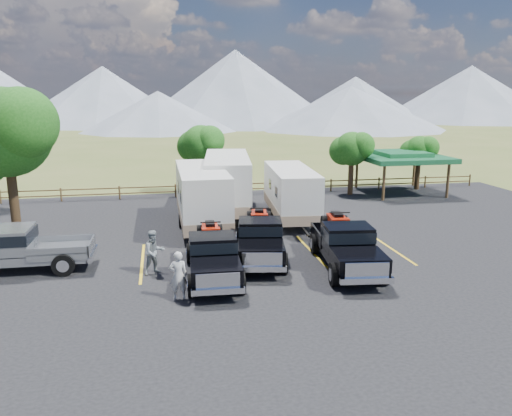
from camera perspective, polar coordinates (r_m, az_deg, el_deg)
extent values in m
plane|color=#495825|center=(20.12, 4.31, -8.94)|extent=(320.00, 320.00, 0.00)
cube|color=black|center=(22.84, 2.34, -6.15)|extent=(44.00, 34.00, 0.04)
cube|color=gold|center=(23.25, -12.88, -6.07)|extent=(0.12, 5.50, 0.01)
cube|color=gold|center=(23.42, -3.01, -5.61)|extent=(0.12, 5.50, 0.01)
cube|color=gold|center=(24.25, 6.43, -5.01)|extent=(0.12, 5.50, 0.01)
cube|color=gold|center=(25.69, 15.00, -4.35)|extent=(0.12, 5.50, 0.01)
cylinder|color=#321F13|center=(28.51, -25.96, 1.02)|extent=(0.48, 0.48, 4.48)
sphere|color=#194E13|center=(28.09, -26.64, 7.74)|extent=(4.48, 4.48, 4.48)
sphere|color=#194E13|center=(27.04, -25.21, 8.75)|extent=(3.52, 3.52, 3.52)
cylinder|color=#321F13|center=(38.18, 10.77, 3.54)|extent=(0.39, 0.39, 2.80)
sphere|color=#194E13|center=(37.90, 10.91, 6.68)|extent=(2.52, 2.52, 2.52)
sphere|color=#194E13|center=(37.66, 11.95, 7.01)|extent=(1.98, 1.98, 1.98)
sphere|color=#194E13|center=(38.11, 9.97, 6.47)|extent=(2.16, 2.16, 2.16)
cylinder|color=#321F13|center=(41.64, 17.98, 3.71)|extent=(0.38, 0.38, 2.52)
sphere|color=#194E13|center=(41.40, 18.16, 6.29)|extent=(2.24, 2.24, 2.24)
sphere|color=#194E13|center=(41.27, 19.04, 6.55)|extent=(1.76, 1.76, 1.76)
sphere|color=#194E13|center=(41.51, 17.36, 6.14)|extent=(1.92, 1.92, 1.92)
cylinder|color=#321F13|center=(37.59, -6.21, 3.77)|extent=(0.41, 0.41, 3.08)
sphere|color=#194E13|center=(37.30, -6.30, 7.27)|extent=(2.80, 2.80, 2.80)
sphere|color=#194E13|center=(36.83, -5.30, 7.69)|extent=(2.20, 2.20, 2.20)
sphere|color=#194E13|center=(37.71, -7.20, 7.01)|extent=(2.40, 2.40, 2.40)
cylinder|color=brown|center=(38.76, -27.19, 1.12)|extent=(0.12, 0.12, 1.00)
cylinder|color=brown|center=(37.82, -21.38, 1.40)|extent=(0.12, 0.12, 1.00)
cylinder|color=brown|center=(37.29, -15.33, 1.68)|extent=(0.12, 0.12, 1.00)
cylinder|color=brown|center=(37.18, -9.18, 1.95)|extent=(0.12, 0.12, 1.00)
cylinder|color=brown|center=(37.50, -3.06, 2.19)|extent=(0.12, 0.12, 1.00)
cylinder|color=brown|center=(38.23, 2.89, 2.40)|extent=(0.12, 0.12, 1.00)
cylinder|color=brown|center=(39.37, 8.56, 2.58)|extent=(0.12, 0.12, 1.00)
cylinder|color=brown|center=(40.86, 13.87, 2.72)|extent=(0.12, 0.12, 1.00)
cylinder|color=brown|center=(42.68, 18.77, 2.83)|extent=(0.12, 0.12, 1.00)
cylinder|color=brown|center=(44.78, 23.23, 2.92)|extent=(0.12, 0.12, 1.00)
cube|color=brown|center=(37.82, -0.05, 2.22)|extent=(36.00, 0.06, 0.08)
cube|color=brown|center=(37.75, -0.05, 2.82)|extent=(36.00, 0.06, 0.08)
cylinder|color=brown|center=(36.53, 14.39, 2.79)|extent=(0.20, 0.20, 2.60)
cylinder|color=brown|center=(41.04, 11.44, 4.02)|extent=(0.20, 0.20, 2.60)
cylinder|color=brown|center=(38.91, 21.08, 2.93)|extent=(0.20, 0.20, 2.60)
cylinder|color=brown|center=(43.18, 17.62, 4.10)|extent=(0.20, 0.20, 2.60)
cube|color=#1B5F37|center=(39.64, 16.27, 5.57)|extent=(6.20, 6.20, 0.35)
cube|color=#1B5F37|center=(39.60, 16.29, 6.00)|extent=(3.50, 3.50, 0.35)
cone|color=slate|center=(130.65, -17.00, 12.19)|extent=(44.00, 44.00, 14.00)
cone|color=slate|center=(127.43, -2.39, 13.62)|extent=(52.00, 52.00, 18.00)
cone|color=slate|center=(142.25, 11.24, 12.11)|extent=(40.00, 40.00, 12.00)
cone|color=slate|center=(153.64, 23.22, 11.94)|extent=(50.00, 50.00, 15.00)
cone|color=slate|center=(105.06, -11.09, 10.81)|extent=(32.00, 32.00, 8.00)
cone|color=slate|center=(109.60, 10.72, 11.17)|extent=(40.00, 40.00, 9.00)
cube|color=black|center=(20.83, -4.93, -6.24)|extent=(2.06, 5.70, 0.36)
cube|color=black|center=(18.92, -4.59, -7.06)|extent=(1.97, 1.86, 0.49)
cube|color=black|center=(20.49, -4.95, -4.47)|extent=(1.92, 1.62, 0.99)
cube|color=black|center=(20.45, -4.95, -4.07)|extent=(1.96, 1.68, 0.44)
cube|color=black|center=(22.43, -5.22, -4.10)|extent=(2.00, 2.45, 0.54)
cube|color=silver|center=(18.00, -4.37, -8.30)|extent=(1.58, 0.15, 0.54)
cube|color=silver|center=(18.08, -4.33, -9.48)|extent=(1.94, 0.26, 0.22)
cube|color=silver|center=(23.66, -5.37, -4.03)|extent=(1.94, 0.24, 0.22)
cylinder|color=black|center=(19.03, -7.37, -8.77)|extent=(0.34, 0.90, 0.89)
cylinder|color=black|center=(19.14, -1.74, -8.53)|extent=(0.34, 0.90, 0.89)
cylinder|color=black|center=(22.71, -7.57, -5.13)|extent=(0.34, 0.90, 0.89)
cylinder|color=black|center=(22.80, -2.89, -4.96)|extent=(0.34, 0.90, 0.89)
cube|color=#991908|center=(22.25, -5.26, -2.46)|extent=(0.75, 1.31, 0.35)
cube|color=black|center=(22.18, -5.27, -1.84)|extent=(0.43, 0.76, 0.18)
cube|color=#991908|center=(21.70, -5.18, -2.58)|extent=(0.80, 0.38, 0.22)
cylinder|color=black|center=(21.70, -5.22, -1.64)|extent=(0.89, 0.10, 0.06)
cylinder|color=black|center=(21.76, -6.34, -3.38)|extent=(0.28, 0.56, 0.55)
cylinder|color=black|center=(21.81, -4.00, -3.29)|extent=(0.28, 0.56, 0.55)
cylinder|color=black|center=(22.81, -6.44, -2.62)|extent=(0.28, 0.56, 0.55)
cylinder|color=black|center=(22.85, -4.21, -2.54)|extent=(0.28, 0.56, 0.55)
cube|color=black|center=(23.01, 0.47, -4.27)|extent=(2.82, 6.01, 0.36)
cube|color=black|center=(21.05, 0.62, -4.86)|extent=(2.23, 2.13, 0.51)
cube|color=black|center=(22.69, 0.48, -2.60)|extent=(2.15, 1.88, 1.01)
cube|color=black|center=(22.65, 0.48, -2.23)|extent=(2.20, 1.95, 0.46)
cube|color=black|center=(24.69, 0.36, -2.40)|extent=(2.33, 2.73, 0.56)
cube|color=silver|center=(20.08, 0.70, -5.90)|extent=(1.61, 0.36, 0.56)
cube|color=silver|center=(20.15, 0.71, -6.99)|extent=(1.99, 0.52, 0.22)
cube|color=silver|center=(25.95, 0.29, -2.41)|extent=(1.99, 0.50, 0.22)
cylinder|color=black|center=(21.16, -1.98, -6.36)|extent=(0.45, 0.95, 0.91)
cylinder|color=black|center=(21.21, 3.21, -6.32)|extent=(0.45, 0.95, 0.91)
cylinder|color=black|center=(24.98, -1.85, -3.32)|extent=(0.45, 0.95, 0.91)
cylinder|color=black|center=(25.03, 2.53, -3.29)|extent=(0.45, 0.95, 0.91)
cube|color=#991908|center=(24.51, 0.36, -0.85)|extent=(0.92, 1.42, 0.35)
cube|color=black|center=(24.45, 0.36, -0.28)|extent=(0.53, 0.82, 0.18)
cube|color=#991908|center=(23.95, 0.39, -0.94)|extent=(0.86, 0.49, 0.22)
cylinder|color=black|center=(23.96, 0.39, -0.05)|extent=(0.91, 0.21, 0.06)
cylinder|color=black|center=(24.02, -0.70, -1.65)|extent=(0.36, 0.60, 0.57)
cylinder|color=black|center=(24.04, 1.48, -1.63)|extent=(0.36, 0.60, 0.57)
cylinder|color=black|center=(25.10, -0.72, -1.00)|extent=(0.36, 0.60, 0.57)
cylinder|color=black|center=(25.12, 1.37, -0.99)|extent=(0.36, 0.60, 0.57)
cube|color=black|center=(22.18, 10.26, -5.08)|extent=(2.62, 6.18, 0.38)
cube|color=black|center=(20.22, 11.72, -5.78)|extent=(2.23, 2.12, 0.53)
cube|color=black|center=(21.85, 10.43, -3.30)|extent=(2.15, 1.86, 1.05)
cube|color=black|center=(21.80, 10.44, -2.90)|extent=(2.20, 1.93, 0.47)
cube|color=black|center=(23.86, 9.18, -3.03)|extent=(2.30, 2.74, 0.58)
cube|color=silver|center=(19.26, 12.57, -6.94)|extent=(1.68, 0.28, 0.58)
cube|color=silver|center=(19.35, 12.57, -8.12)|extent=(2.07, 0.43, 0.23)
cube|color=silver|center=(25.13, 8.50, -3.02)|extent=(2.07, 0.41, 0.23)
cylinder|color=black|center=(20.11, 8.96, -7.52)|extent=(0.42, 0.98, 0.95)
cylinder|color=black|center=(20.64, 14.35, -7.24)|extent=(0.42, 0.98, 0.95)
cylinder|color=black|center=(23.96, 6.73, -4.07)|extent=(0.42, 0.98, 0.95)
cylinder|color=black|center=(24.41, 11.30, -3.92)|extent=(0.42, 0.98, 0.95)
cube|color=#991908|center=(23.67, 9.24, -1.38)|extent=(0.89, 1.44, 0.37)
cube|color=black|center=(23.61, 9.26, -0.76)|extent=(0.51, 0.83, 0.19)
cube|color=#991908|center=(23.10, 9.58, -1.48)|extent=(0.88, 0.46, 0.23)
cylinder|color=black|center=(23.11, 9.55, -0.53)|extent=(0.95, 0.17, 0.06)
cylinder|color=black|center=(23.08, 8.41, -2.26)|extent=(0.34, 0.62, 0.59)
cylinder|color=black|center=(23.30, 10.68, -2.20)|extent=(0.34, 0.62, 0.59)
cylinder|color=black|center=(24.17, 7.82, -1.55)|extent=(0.34, 0.62, 0.59)
cylinder|color=black|center=(24.38, 10.00, -1.50)|extent=(0.34, 0.62, 0.59)
cube|color=silver|center=(28.13, -6.21, 1.69)|extent=(2.55, 7.88, 2.83)
cube|color=gray|center=(28.37, -6.16, -0.49)|extent=(2.58, 7.92, 0.63)
cube|color=black|center=(26.07, -8.63, 1.36)|extent=(0.02, 0.94, 0.63)
cube|color=black|center=(26.30, -3.09, 1.59)|extent=(0.02, 0.94, 0.63)
cylinder|color=black|center=(28.73, -8.54, -1.47)|extent=(0.27, 0.74, 0.73)
cylinder|color=black|center=(28.91, -3.85, -1.26)|extent=(0.27, 0.74, 0.73)
cube|color=black|center=(23.77, -5.09, -4.04)|extent=(0.13, 1.89, 0.10)
cube|color=silver|center=(31.60, -3.31, 3.23)|extent=(3.70, 8.66, 3.02)
cube|color=gray|center=(31.82, -3.28, 1.14)|extent=(3.73, 8.70, 0.67)
cube|color=black|center=(29.50, -5.91, 3.08)|extent=(0.15, 1.00, 0.67)
cube|color=black|center=(29.52, -0.64, 3.16)|extent=(0.15, 1.00, 0.67)
cylinder|color=black|center=(32.28, -5.51, 0.26)|extent=(0.37, 0.81, 0.78)
cylinder|color=black|center=(32.30, -1.03, 0.33)|extent=(0.37, 0.81, 0.78)
cube|color=black|center=(26.84, -3.15, -1.94)|extent=(0.38, 2.02, 0.11)
cube|color=silver|center=(29.86, 4.00, 2.07)|extent=(2.88, 7.38, 2.60)
cube|color=gray|center=(30.07, 3.97, 0.18)|extent=(2.91, 7.42, 0.58)
cube|color=black|center=(27.88, 2.31, 1.85)|extent=(0.09, 0.86, 0.58)
cube|color=black|center=(28.31, 6.98, 1.94)|extent=(0.09, 0.86, 0.58)
cylinder|color=black|center=(30.28, 1.84, -0.64)|extent=(0.29, 0.69, 0.67)
cylinder|color=black|center=(30.66, 5.86, -0.53)|extent=(0.29, 0.69, 0.67)
cube|color=black|center=(25.89, 5.71, -2.73)|extent=(0.25, 1.74, 0.10)
cube|color=gray|center=(23.76, -25.64, -4.99)|extent=(5.95, 2.00, 0.37)
cube|color=gray|center=(23.60, -26.11, -3.26)|extent=(1.65, 1.98, 1.04)
cube|color=black|center=(23.56, -26.15, -2.89)|extent=(1.71, 2.02, 0.47)
cube|color=gray|center=(23.24, -21.26, -4.23)|extent=(2.53, 2.03, 0.57)
cube|color=silver|center=(23.12, -18.15, -4.97)|extent=(0.20, 2.04, 0.23)
cylinder|color=black|center=(24.25, -20.30, -4.62)|extent=(0.94, 0.33, 0.94)
cylinder|color=black|center=(22.42, -21.16, -6.10)|extent=(0.94, 0.33, 0.94)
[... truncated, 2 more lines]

